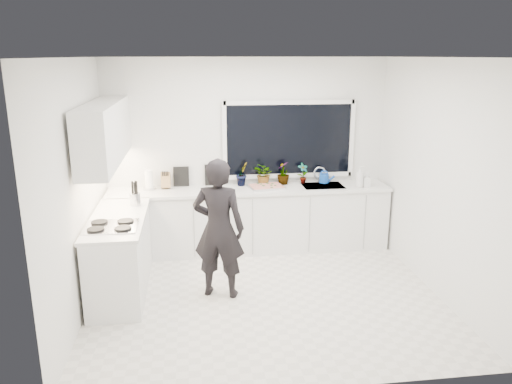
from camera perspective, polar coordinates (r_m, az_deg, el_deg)
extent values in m
cube|color=beige|center=(5.99, 1.01, -11.78)|extent=(4.00, 3.50, 0.02)
cube|color=white|center=(7.20, -1.00, 4.40)|extent=(4.00, 0.02, 2.70)
cube|color=white|center=(5.58, -19.81, 0.21)|extent=(0.02, 3.50, 2.70)
cube|color=white|center=(6.12, 20.03, 1.48)|extent=(0.02, 3.50, 2.70)
cube|color=white|center=(5.33, 1.15, 15.25)|extent=(4.00, 3.50, 0.02)
cube|color=black|center=(7.22, 3.79, 6.01)|extent=(1.80, 0.02, 1.00)
cube|color=white|center=(7.14, -0.68, -3.26)|extent=(3.92, 0.58, 0.88)
cube|color=white|center=(6.13, -15.24, -7.07)|extent=(0.58, 1.60, 0.88)
cube|color=silver|center=(6.99, -0.68, 0.28)|extent=(3.94, 0.62, 0.04)
cube|color=silver|center=(5.97, -15.55, -2.98)|extent=(0.62, 1.60, 0.04)
cube|color=white|center=(6.11, -16.87, 6.52)|extent=(0.34, 2.10, 0.70)
cube|color=silver|center=(7.21, 7.62, 0.35)|extent=(0.58, 0.42, 0.14)
cylinder|color=silver|center=(7.36, 7.27, 1.96)|extent=(0.03, 0.03, 0.22)
cube|color=black|center=(5.63, -16.24, -3.76)|extent=(0.56, 0.48, 0.03)
imported|color=black|center=(5.70, -4.29, -4.19)|extent=(0.68, 0.54, 1.63)
cube|color=silver|center=(7.00, 1.17, 0.58)|extent=(0.53, 0.42, 0.03)
cube|color=#AD1720|center=(6.99, 1.17, 0.71)|extent=(0.48, 0.38, 0.01)
cylinder|color=#1247AD|center=(7.34, 7.78, 1.56)|extent=(0.17, 0.17, 0.13)
cylinder|color=white|center=(7.04, -12.12, 1.30)|extent=(0.12, 0.12, 0.26)
cube|color=brown|center=(7.07, -10.27, 1.29)|extent=(0.13, 0.10, 0.22)
cylinder|color=#B9B9BD|center=(6.35, -13.64, -0.81)|extent=(0.15, 0.15, 0.16)
cube|color=black|center=(7.15, -8.54, 1.77)|extent=(0.22, 0.02, 0.28)
cube|color=black|center=(7.16, -4.87, 1.98)|extent=(0.25, 0.02, 0.30)
imported|color=#26662D|center=(7.10, -1.61, 2.09)|extent=(0.24, 0.24, 0.34)
imported|color=#26662D|center=(7.14, 0.96, 2.07)|extent=(0.36, 0.37, 0.31)
imported|color=#26662D|center=(7.19, 3.13, 2.18)|extent=(0.24, 0.24, 0.33)
imported|color=#26662D|center=(7.25, 5.39, 2.13)|extent=(0.18, 0.15, 0.30)
imported|color=#D8BF66|center=(7.16, 11.79, 1.74)|extent=(0.16, 0.16, 0.31)
imported|color=#D8BF66|center=(7.21, 12.56, 1.39)|extent=(0.11, 0.11, 0.21)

